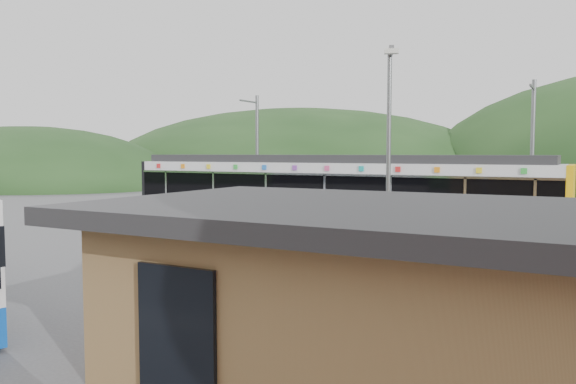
% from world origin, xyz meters
% --- Properties ---
extents(ground, '(120.00, 120.00, 0.00)m').
position_xyz_m(ground, '(0.00, 0.00, 0.00)').
color(ground, '#4C4C4F').
rests_on(ground, ground).
extents(hills, '(146.00, 149.00, 26.00)m').
position_xyz_m(hills, '(6.19, 5.29, 0.00)').
color(hills, '#1E3D19').
rests_on(hills, ground).
extents(platform, '(26.00, 3.20, 0.30)m').
position_xyz_m(platform, '(0.00, 3.30, 0.15)').
color(platform, '#9E9E99').
rests_on(platform, ground).
extents(yellow_line, '(26.00, 0.10, 0.01)m').
position_xyz_m(yellow_line, '(0.00, 2.00, 0.30)').
color(yellow_line, yellow).
rests_on(yellow_line, platform).
extents(train, '(20.44, 3.01, 3.74)m').
position_xyz_m(train, '(-1.48, 6.00, 2.06)').
color(train, black).
rests_on(train, ground).
extents(catenary_mast_west, '(0.18, 1.80, 7.00)m').
position_xyz_m(catenary_mast_west, '(-7.00, 8.56, 3.65)').
color(catenary_mast_west, slate).
rests_on(catenary_mast_west, ground).
extents(catenary_mast_east, '(0.18, 1.80, 7.00)m').
position_xyz_m(catenary_mast_east, '(7.00, 8.56, 3.65)').
color(catenary_mast_east, slate).
rests_on(catenary_mast_east, ground).
extents(station_shelter, '(9.20, 6.20, 3.00)m').
position_xyz_m(station_shelter, '(6.00, -9.01, 1.55)').
color(station_shelter, olive).
rests_on(station_shelter, ground).
extents(lamp_post, '(0.50, 1.19, 6.57)m').
position_xyz_m(lamp_post, '(4.49, -3.45, 3.91)').
color(lamp_post, slate).
rests_on(lamp_post, ground).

